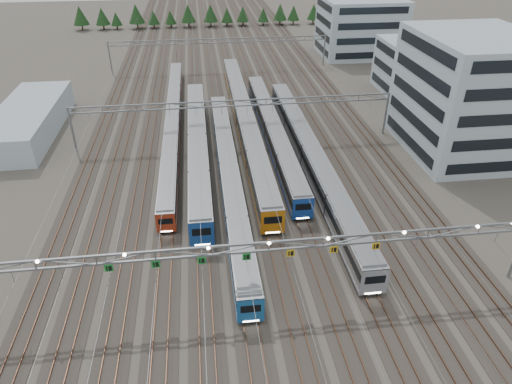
{
  "coord_description": "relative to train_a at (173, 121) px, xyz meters",
  "views": [
    {
      "loc": [
        -5.79,
        -35.43,
        35.94
      ],
      "look_at": [
        0.82,
        16.5,
        3.5
      ],
      "focal_mm": 32.0,
      "sensor_mm": 36.0,
      "label": 1
    }
  ],
  "objects": [
    {
      "name": "gantry_mid",
      "position": [
        11.25,
        -6.49,
        4.49
      ],
      "size": [
        56.36,
        0.36,
        8.0
      ],
      "color": "slate",
      "rests_on": "ground"
    },
    {
      "name": "depot_bldg_north",
      "position": [
        51.96,
        47.88,
        5.78
      ],
      "size": [
        22.0,
        18.0,
        15.35
      ],
      "primitive_type": "cube",
      "color": "#A6BDC6",
      "rests_on": "ground"
    },
    {
      "name": "depot_bldg_south",
      "position": [
        49.65,
        -14.16,
        7.91
      ],
      "size": [
        18.0,
        22.0,
        19.6
      ],
      "primitive_type": "cube",
      "color": "#A6BDC6",
      "rests_on": "ground"
    },
    {
      "name": "train_a",
      "position": [
        0.0,
        0.0,
        0.0
      ],
      "size": [
        2.53,
        67.38,
        3.29
      ],
      "color": "black",
      "rests_on": "ground"
    },
    {
      "name": "depot_bldg_mid",
      "position": [
        54.01,
        14.97,
        3.8
      ],
      "size": [
        14.0,
        16.0,
        11.38
      ],
      "primitive_type": "cube",
      "color": "#A6BDC6",
      "rests_on": "ground"
    },
    {
      "name": "train_c",
      "position": [
        9.0,
        -21.46,
        0.17
      ],
      "size": [
        2.79,
        57.24,
        3.63
      ],
      "color": "black",
      "rests_on": "ground"
    },
    {
      "name": "train_e",
      "position": [
        18.0,
        -7.3,
        0.26
      ],
      "size": [
        2.92,
        51.63,
        3.81
      ],
      "color": "black",
      "rests_on": "ground"
    },
    {
      "name": "train_f",
      "position": [
        22.5,
        -17.81,
        0.37
      ],
      "size": [
        3.08,
        60.16,
        4.02
      ],
      "color": "black",
      "rests_on": "ground"
    },
    {
      "name": "track_bed",
      "position": [
        11.25,
        53.51,
        -0.4
      ],
      "size": [
        54.0,
        260.0,
        5.42
      ],
      "color": "#2D2823",
      "rests_on": "ground"
    },
    {
      "name": "train_d",
      "position": [
        13.5,
        -1.61,
        0.4
      ],
      "size": [
        3.13,
        68.41,
        4.09
      ],
      "color": "black",
      "rests_on": "ground"
    },
    {
      "name": "gantry_far",
      "position": [
        11.25,
        38.51,
        4.49
      ],
      "size": [
        56.36,
        0.36,
        8.0
      ],
      "color": "slate",
      "rests_on": "ground"
    },
    {
      "name": "west_shed",
      "position": [
        -26.7,
        2.21,
        0.63
      ],
      "size": [
        10.0,
        30.0,
        5.05
      ],
      "primitive_type": "cube",
      "color": "#A6BDC6",
      "rests_on": "ground"
    },
    {
      "name": "gantry_near",
      "position": [
        11.2,
        -46.61,
        5.19
      ],
      "size": [
        56.36,
        0.61,
        8.08
      ],
      "color": "slate",
      "rests_on": "ground"
    },
    {
      "name": "ground",
      "position": [
        11.25,
        -46.49,
        -1.89
      ],
      "size": [
        400.0,
        400.0,
        0.0
      ],
      "primitive_type": "plane",
      "color": "#47423A",
      "rests_on": "ground"
    },
    {
      "name": "treeline",
      "position": [
        13.5,
        90.48,
        2.34
      ],
      "size": [
        100.1,
        5.6,
        7.02
      ],
      "color": "#332114",
      "rests_on": "ground"
    },
    {
      "name": "train_b",
      "position": [
        4.5,
        -11.51,
        0.4
      ],
      "size": [
        3.13,
        51.33,
        4.09
      ],
      "color": "black",
      "rests_on": "ground"
    }
  ]
}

